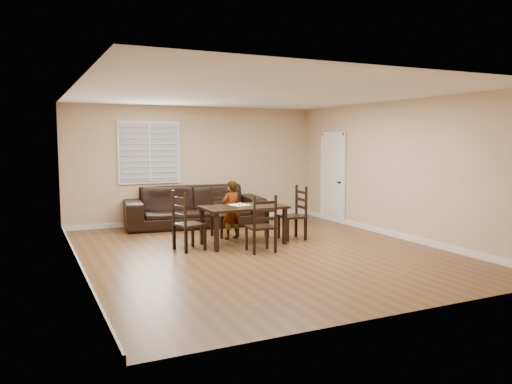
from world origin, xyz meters
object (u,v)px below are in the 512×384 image
donut (240,204)px  chair_far (263,227)px  chair_near (222,213)px  sofa (195,206)px  dining_table (243,211)px  chair_right (298,215)px  child (231,210)px  chair_left (183,224)px

donut → chair_far: bearing=-90.0°
chair_near → sofa: bearing=85.1°
dining_table → chair_near: size_ratio=1.56×
chair_far → dining_table: bearing=-85.8°
chair_right → sofa: 2.64m
dining_table → donut: (0.01, 0.17, 0.11)m
chair_right → donut: (-1.16, 0.15, 0.27)m
chair_far → child: bearing=-85.5°
child → dining_table: bearing=75.9°
dining_table → chair_right: size_ratio=1.49×
sofa → chair_far: bearing=-79.4°
chair_right → dining_table: bearing=-85.8°
chair_far → child: child is taller
chair_left → child: bearing=-75.4°
dining_table → sofa: size_ratio=0.51×
chair_left → donut: chair_left is taller
chair_near → donut: 0.86m
dining_table → donut: bearing=83.7°
dining_table → chair_right: 1.19m
chair_left → child: (1.16, 0.62, 0.09)m
chair_far → sofa: size_ratio=0.33×
chair_far → chair_left: chair_left is taller
chair_near → chair_far: 1.80m
chair_near → sofa: 1.31m
donut → chair_right: bearing=-7.2°
chair_far → donut: size_ratio=9.56×
chair_left → chair_right: size_ratio=1.01×
chair_far → chair_right: 1.44m
child → donut: bearing=78.7°
chair_near → chair_far: bearing=-99.2°
chair_near → chair_right: (1.23, -0.95, 0.02)m
dining_table → child: (-0.02, 0.55, -0.06)m
dining_table → chair_far: chair_far is taller
chair_left → sofa: chair_left is taller
donut → sofa: 2.14m
chair_near → chair_far: size_ratio=1.00×
chair_near → donut: (0.06, -0.81, 0.29)m
chair_left → donut: (1.19, 0.23, 0.26)m
chair_far → chair_right: chair_right is taller
child → donut: child is taller
chair_far → donut: 1.03m
chair_left → chair_right: 2.35m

